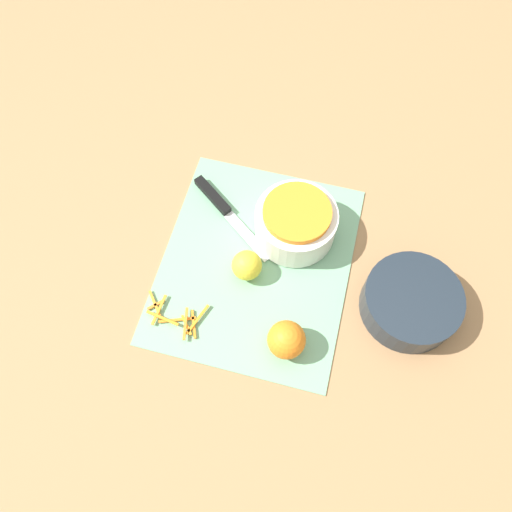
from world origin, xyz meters
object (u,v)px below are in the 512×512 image
Objects in this scene: bowl_speckled at (296,222)px; orange_left at (286,340)px; knife at (220,204)px; lemon at (247,265)px; bowl_dark at (411,302)px.

orange_left is at bearing 8.58° from bowl_speckled.
knife is 2.92× the size of orange_left.
orange_left is at bearing -15.28° from knife.
orange_left is (0.26, 0.21, 0.03)m from knife.
orange_left is 0.17m from lemon.
bowl_speckled is at bearing 147.02° from lemon.
orange_left reaches higher than bowl_dark.
lemon is (0.11, -0.07, -0.01)m from bowl_speckled.
lemon reaches higher than bowl_dark.
knife is at bearing -144.59° from lemon.
bowl_speckled is at bearing -171.42° from orange_left.
bowl_speckled is 0.24m from orange_left.
bowl_dark reaches higher than knife.
bowl_dark is at bearing 122.15° from orange_left.
bowl_dark is 0.25m from orange_left.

